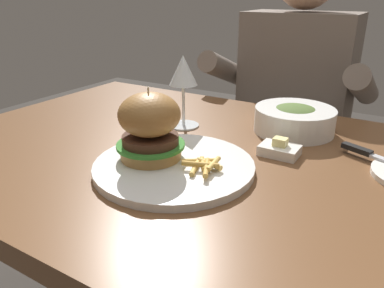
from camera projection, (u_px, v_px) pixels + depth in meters
name	position (u px, v px, depth m)	size (l,w,h in m)	color
dining_table	(212.00, 197.00, 0.78)	(1.22, 0.78, 0.74)	brown
main_plate	(174.00, 166.00, 0.68)	(0.29, 0.29, 0.01)	white
burger_sandwich	(150.00, 126.00, 0.68)	(0.13, 0.13, 0.13)	#B78447
fries_pile	(204.00, 165.00, 0.65)	(0.08, 0.08, 0.02)	#EABC5B
wine_glass	(183.00, 75.00, 0.85)	(0.07, 0.07, 0.17)	silver
butter_dish	(280.00, 149.00, 0.74)	(0.08, 0.05, 0.04)	white
soup_bowl	(294.00, 119.00, 0.85)	(0.18, 0.18, 0.06)	white
diner_person	(290.00, 133.00, 1.35)	(0.51, 0.36, 1.18)	#282833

